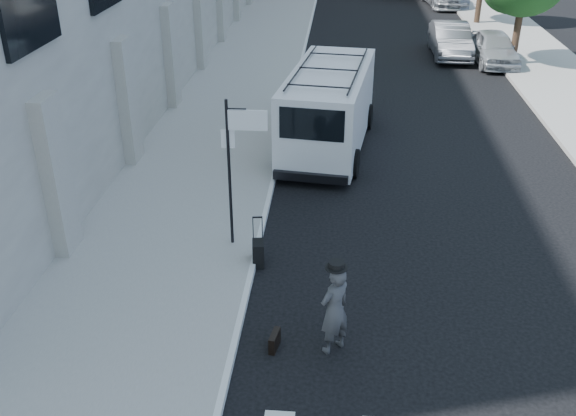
% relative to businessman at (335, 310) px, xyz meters
% --- Properties ---
extents(ground, '(120.00, 120.00, 0.00)m').
position_rel_businessman_xyz_m(ground, '(0.16, 0.26, -0.90)').
color(ground, black).
rests_on(ground, ground).
extents(sidewalk_left, '(4.50, 48.00, 0.15)m').
position_rel_businessman_xyz_m(sidewalk_left, '(-4.09, 16.26, -0.82)').
color(sidewalk_left, gray).
rests_on(sidewalk_left, ground).
extents(sidewalk_right, '(4.00, 56.00, 0.15)m').
position_rel_businessman_xyz_m(sidewalk_right, '(9.16, 20.26, -0.82)').
color(sidewalk_right, gray).
rests_on(sidewalk_right, ground).
extents(sign_pole, '(1.03, 0.07, 3.50)m').
position_rel_businessman_xyz_m(sign_pole, '(-2.20, 3.46, 1.75)').
color(sign_pole, black).
rests_on(sign_pole, sidewalk_left).
extents(businessman, '(0.77, 0.77, 1.80)m').
position_rel_businessman_xyz_m(businessman, '(0.00, 0.00, 0.00)').
color(businessman, '#3E3E41').
rests_on(businessman, ground).
extents(briefcase, '(0.19, 0.45, 0.34)m').
position_rel_businessman_xyz_m(briefcase, '(-1.09, -0.07, -0.73)').
color(briefcase, black).
rests_on(briefcase, ground).
extents(suitcase, '(0.31, 0.44, 1.14)m').
position_rel_businessman_xyz_m(suitcase, '(-1.74, 2.76, -0.60)').
color(suitcase, black).
rests_on(suitcase, ground).
extents(cargo_van, '(3.05, 7.01, 2.54)m').
position_rel_businessman_xyz_m(cargo_van, '(-0.34, 10.05, 0.41)').
color(cargo_van, white).
rests_on(cargo_van, ground).
extents(parked_car_a, '(1.88, 4.40, 1.48)m').
position_rel_businessman_xyz_m(parked_car_a, '(6.96, 20.69, -0.16)').
color(parked_car_a, '#A5A9AD').
rests_on(parked_car_a, ground).
extents(parked_car_b, '(1.66, 4.69, 1.54)m').
position_rel_businessman_xyz_m(parked_car_b, '(5.16, 21.91, -0.13)').
color(parked_car_b, '#56585E').
rests_on(parked_car_b, ground).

